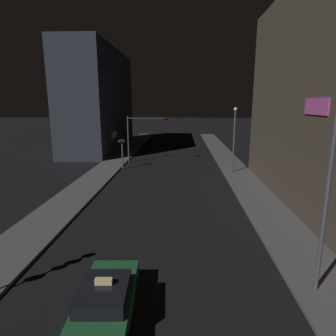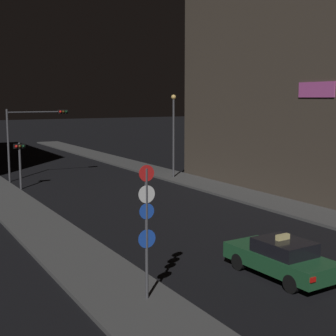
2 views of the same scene
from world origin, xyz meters
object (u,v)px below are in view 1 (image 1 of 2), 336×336
Objects in this scene: taxi at (105,301)px; traffic_light_overhead at (143,129)px; street_lamp_far_block at (234,134)px; traffic_light_left_kerb at (122,147)px; street_lamp_near_block at (331,162)px.

traffic_light_overhead is at bearing 94.80° from taxi.
street_lamp_far_block is at bearing -26.88° from traffic_light_overhead.
traffic_light_left_kerb is at bearing 100.08° from taxi.
traffic_light_overhead is 0.68× the size of street_lamp_near_block.
street_lamp_far_block is (10.07, -5.10, 0.02)m from traffic_light_overhead.
street_lamp_far_block is (11.90, -1.40, 1.68)m from traffic_light_left_kerb.
street_lamp_far_block is (0.10, 19.59, -1.06)m from street_lamp_near_block.
traffic_light_overhead is at bearing 63.72° from traffic_light_left_kerb.
traffic_light_overhead is at bearing 111.98° from street_lamp_near_block.
taxi is 1.34× the size of traffic_light_left_kerb.
street_lamp_near_block is (11.80, -20.99, 2.73)m from traffic_light_left_kerb.
street_lamp_near_block reaches higher than street_lamp_far_block.
street_lamp_near_block is at bearing -68.02° from traffic_light_overhead.
traffic_light_left_kerb is 24.23m from street_lamp_near_block.
traffic_light_left_kerb is 0.41× the size of street_lamp_near_block.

